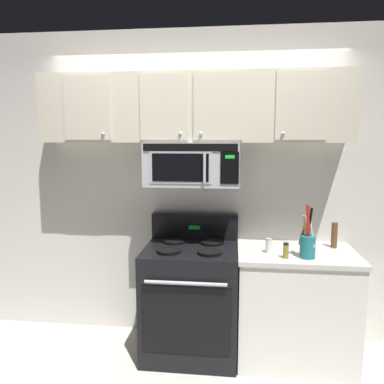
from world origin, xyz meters
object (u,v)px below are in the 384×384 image
(over_range_microwave, at_px, (193,164))
(utensil_crock_teal, at_px, (308,242))
(stove_range, at_px, (191,298))
(spice_jar, at_px, (286,251))
(salt_shaker, at_px, (269,246))
(pepper_mill, at_px, (334,235))

(over_range_microwave, bearing_deg, utensil_crock_teal, -17.22)
(stove_range, relative_size, utensil_crock_teal, 2.72)
(over_range_microwave, relative_size, spice_jar, 6.46)
(salt_shaker, height_order, pepper_mill, pepper_mill)
(over_range_microwave, height_order, salt_shaker, over_range_microwave)
(pepper_mill, bearing_deg, spice_jar, -142.86)
(utensil_crock_teal, relative_size, spice_jar, 3.50)
(over_range_microwave, xyz_separation_m, spice_jar, (0.73, -0.30, -0.62))
(stove_range, height_order, pepper_mill, stove_range)
(stove_range, bearing_deg, over_range_microwave, 90.14)
(over_range_microwave, height_order, utensil_crock_teal, over_range_microwave)
(over_range_microwave, relative_size, salt_shaker, 6.64)
(pepper_mill, bearing_deg, over_range_microwave, -179.04)
(utensil_crock_teal, bearing_deg, salt_shaker, 160.98)
(over_range_microwave, xyz_separation_m, pepper_mill, (1.16, 0.02, -0.57))
(over_range_microwave, xyz_separation_m, salt_shaker, (0.61, -0.18, -0.62))
(pepper_mill, xyz_separation_m, spice_jar, (-0.43, -0.32, -0.05))
(pepper_mill, height_order, spice_jar, pepper_mill)
(spice_jar, bearing_deg, salt_shaker, 133.04)
(salt_shaker, distance_m, pepper_mill, 0.58)
(over_range_microwave, bearing_deg, spice_jar, -22.62)
(utensil_crock_teal, height_order, pepper_mill, utensil_crock_teal)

